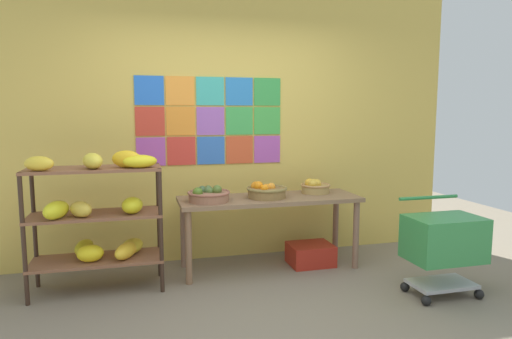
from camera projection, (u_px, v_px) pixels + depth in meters
ground at (270, 331)px, 3.15m from camera, size 9.42×9.42×0.00m
back_wall_with_art at (223, 122)px, 4.64m from camera, size 5.09×0.07×2.88m
banana_shelf_unit at (100, 213)px, 3.79m from camera, size 1.10×0.57×1.22m
display_table at (269, 206)px, 4.37m from camera, size 1.76×0.59×0.71m
fruit_basket_centre at (266, 191)px, 4.32m from camera, size 0.39×0.39×0.16m
fruit_basket_back_left at (315, 187)px, 4.57m from camera, size 0.30×0.30×0.15m
fruit_basket_left at (208, 195)px, 4.14m from camera, size 0.39×0.39×0.15m
produce_crate_under_table at (310, 254)px, 4.53m from camera, size 0.43×0.35×0.21m
shopping_cart at (444, 242)px, 3.72m from camera, size 0.60×0.44×0.81m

